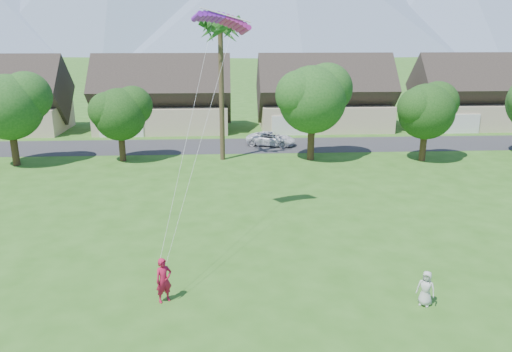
{
  "coord_description": "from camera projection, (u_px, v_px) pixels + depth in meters",
  "views": [
    {
      "loc": [
        -1.46,
        -15.77,
        11.37
      ],
      "look_at": [
        0.0,
        10.0,
        3.8
      ],
      "focal_mm": 35.0,
      "sensor_mm": 36.0,
      "label": 1
    }
  ],
  "objects": [
    {
      "name": "parafoil_kite",
      "position": [
        222.0,
        19.0,
        27.45
      ],
      "size": [
        3.4,
        1.5,
        0.5
      ],
      "rotation": [
        0.0,
        0.0,
        0.37
      ],
      "color": "purple",
      "rests_on": "ground"
    },
    {
      "name": "parked_car",
      "position": [
        271.0,
        139.0,
        50.92
      ],
      "size": [
        5.43,
        3.68,
        1.38
      ],
      "primitive_type": "imported",
      "rotation": [
        0.0,
        0.0,
        1.26
      ],
      "color": "white",
      "rests_on": "ground"
    },
    {
      "name": "watcher",
      "position": [
        426.0,
        288.0,
        21.25
      ],
      "size": [
        0.92,
        0.85,
        1.57
      ],
      "primitive_type": "imported",
      "rotation": [
        0.0,
        0.0,
        -0.6
      ],
      "color": "beige",
      "rests_on": "ground"
    },
    {
      "name": "fan_palm",
      "position": [
        220.0,
        25.0,
        42.26
      ],
      "size": [
        3.0,
        3.0,
        13.8
      ],
      "color": "#4C3D26",
      "rests_on": "ground"
    },
    {
      "name": "street",
      "position": [
        243.0,
        146.0,
        50.96
      ],
      "size": [
        90.0,
        7.0,
        0.01
      ],
      "primitive_type": "cube",
      "color": "#2D2D30",
      "rests_on": "ground"
    },
    {
      "name": "ground",
      "position": [
        271.0,
        351.0,
        18.39
      ],
      "size": [
        500.0,
        500.0,
        0.0
      ],
      "primitive_type": "plane",
      "color": "#2D6019",
      "rests_on": "ground"
    },
    {
      "name": "kite_flyer",
      "position": [
        164.0,
        280.0,
        21.48
      ],
      "size": [
        0.88,
        0.79,
        2.02
      ],
      "primitive_type": "imported",
      "rotation": [
        0.0,
        0.0,
        0.54
      ],
      "color": "#AC1336",
      "rests_on": "ground"
    },
    {
      "name": "houses_row",
      "position": [
        244.0,
        100.0,
        58.63
      ],
      "size": [
        72.75,
        8.19,
        8.86
      ],
      "color": "beige",
      "rests_on": "ground"
    },
    {
      "name": "tree_row",
      "position": [
        231.0,
        107.0,
        43.69
      ],
      "size": [
        62.27,
        6.67,
        8.45
      ],
      "color": "#47301C",
      "rests_on": "ground"
    }
  ]
}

